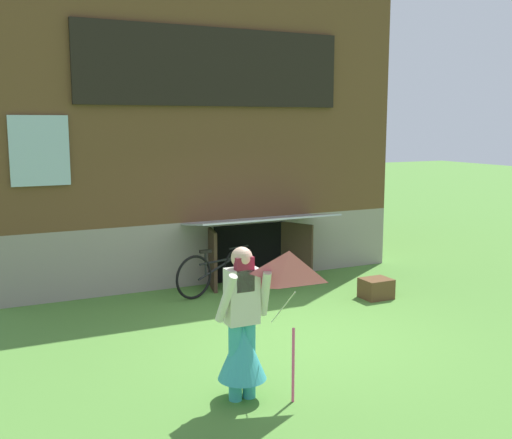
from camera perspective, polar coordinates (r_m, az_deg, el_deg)
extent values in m
plane|color=#4C7F33|center=(8.81, 3.74, -10.38)|extent=(60.00, 60.00, 0.00)
cube|color=gray|center=(13.70, -7.92, -0.94)|extent=(7.53, 5.28, 1.17)
cube|color=brown|center=(13.51, -8.17, 10.72)|extent=(7.53, 5.28, 4.38)
cube|color=black|center=(11.03, -3.87, 13.89)|extent=(4.85, 0.08, 1.34)
cube|color=#9EB7C6|center=(11.04, -3.91, 13.88)|extent=(4.69, 0.04, 1.22)
cube|color=#9EB7C6|center=(10.27, -19.38, 6.02)|extent=(0.90, 0.06, 1.10)
cube|color=black|center=(11.52, -0.65, -3.02)|extent=(1.40, 0.03, 1.05)
cube|color=#3D2B1E|center=(10.94, -4.05, -3.69)|extent=(0.21, 0.70, 1.05)
cube|color=#3D2B1E|center=(11.66, 3.74, -2.90)|extent=(0.39, 0.64, 1.05)
cube|color=#999EA8|center=(10.92, 0.54, 0.00)|extent=(2.64, 1.09, 0.18)
cylinder|color=teal|center=(6.65, -1.94, -13.08)|extent=(0.14, 0.14, 0.83)
cylinder|color=teal|center=(6.71, -0.65, -12.86)|extent=(0.14, 0.14, 0.83)
cone|color=teal|center=(6.64, -1.30, -11.97)|extent=(0.52, 0.52, 0.63)
cube|color=beige|center=(6.45, -1.31, -7.09)|extent=(0.34, 0.20, 0.59)
cylinder|color=beige|center=(6.27, -2.78, -7.29)|extent=(0.17, 0.33, 0.55)
cylinder|color=beige|center=(6.45, 0.85, -6.82)|extent=(0.17, 0.33, 0.55)
cube|color=maroon|center=(6.33, -1.10, -5.09)|extent=(0.20, 0.08, 0.36)
sphere|color=#D8AD8E|center=(6.35, -1.33, -3.55)|extent=(0.23, 0.23, 0.23)
pyramid|color=#E54C7F|center=(6.08, 3.07, -6.22)|extent=(0.93, 0.77, 0.53)
cylinder|color=beige|center=(6.41, 2.50, -8.14)|extent=(0.01, 0.51, 0.47)
cylinder|color=#E54C7F|center=(6.63, 3.46, -13.30)|extent=(0.03, 0.03, 0.81)
torus|color=black|center=(10.97, -1.59, -4.46)|extent=(0.72, 0.27, 0.74)
torus|color=black|center=(10.34, -5.76, -5.33)|extent=(0.72, 0.27, 0.74)
cylinder|color=black|center=(10.60, -3.62, -3.88)|extent=(0.73, 0.27, 0.04)
cylinder|color=black|center=(10.63, -3.61, -4.52)|extent=(0.80, 0.29, 0.30)
cylinder|color=black|center=(10.45, -4.68, -4.08)|extent=(0.04, 0.04, 0.42)
cube|color=black|center=(10.40, -4.70, -2.96)|extent=(0.20, 0.08, 0.05)
cylinder|color=black|center=(10.89, -1.60, -2.58)|extent=(0.43, 0.16, 0.03)
cube|color=brown|center=(10.58, 11.04, -6.27)|extent=(0.48, 0.41, 0.33)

